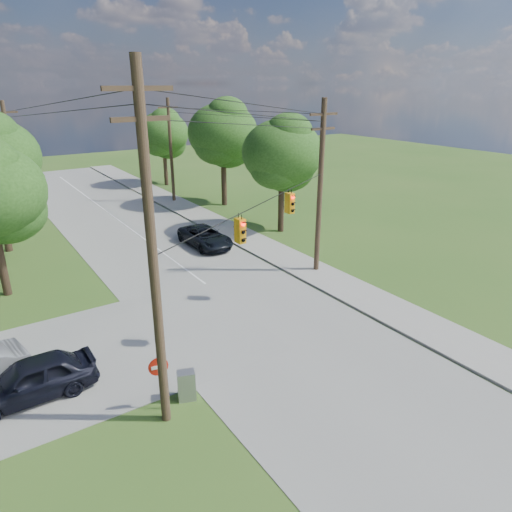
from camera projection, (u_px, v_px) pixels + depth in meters
ground at (277, 381)px, 18.37m from camera, size 140.00×140.00×0.00m
main_road at (251, 318)px, 23.29m from camera, size 10.00×100.00×0.03m
sidewalk_east at (347, 287)px, 26.74m from camera, size 2.60×100.00×0.12m
pole_sw at (153, 256)px, 14.09m from camera, size 2.00×0.32×12.00m
pole_ne at (320, 186)px, 27.26m from camera, size 2.00×0.32×10.50m
pole_north_e at (171, 150)px, 44.52m from camera, size 2.00×0.32×10.00m
pole_north_w at (13, 163)px, 37.33m from camera, size 2.00×0.32×10.00m
power_lines at (178, 124)px, 24.89m from camera, size 13.93×29.62×4.93m
traffic_signals at (267, 215)px, 21.19m from camera, size 4.91×3.27×1.05m
tree_e_near at (282, 153)px, 34.82m from camera, size 6.20×6.20×8.81m
tree_e_mid at (223, 133)px, 42.64m from camera, size 6.60×6.60×9.64m
tree_e_far at (163, 133)px, 51.82m from camera, size 5.80×5.80×8.32m
car_cross_dark at (31, 379)px, 17.11m from camera, size 4.71×1.93×1.60m
car_main_north at (205, 237)px, 33.31m from camera, size 2.48×5.17×1.42m
control_cabinet at (186, 385)px, 17.12m from camera, size 0.79×0.68×1.20m
do_not_enter_sign at (159, 372)px, 16.24m from camera, size 0.72×0.17×2.18m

